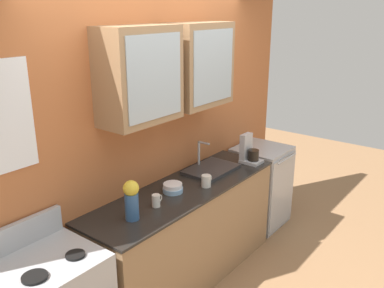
# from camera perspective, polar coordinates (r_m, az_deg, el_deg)

# --- Properties ---
(ground_plane) EXTENTS (10.00, 10.00, 0.00)m
(ground_plane) POSITION_cam_1_polar(r_m,az_deg,el_deg) (4.11, -0.82, -17.77)
(ground_plane) COLOR #936B47
(back_wall_unit) EXTENTS (3.98, 0.42, 2.69)m
(back_wall_unit) POSITION_cam_1_polar(r_m,az_deg,el_deg) (3.64, -4.70, 3.25)
(back_wall_unit) COLOR #B76638
(back_wall_unit) RESTS_ON ground_plane
(counter) EXTENTS (2.05, 0.60, 0.92)m
(counter) POSITION_cam_1_polar(r_m,az_deg,el_deg) (3.85, -0.85, -12.23)
(counter) COLOR #93704C
(counter) RESTS_ON ground_plane
(sink_faucet) EXTENTS (0.52, 0.36, 0.27)m
(sink_faucet) POSITION_cam_1_polar(r_m,az_deg,el_deg) (4.00, 2.57, -3.39)
(sink_faucet) COLOR #2D2D30
(sink_faucet) RESTS_ON counter
(bowl_stack) EXTENTS (0.17, 0.17, 0.08)m
(bowl_stack) POSITION_cam_1_polar(r_m,az_deg,el_deg) (3.55, -2.65, -6.02)
(bowl_stack) COLOR #8CB7E0
(bowl_stack) RESTS_ON counter
(vase) EXTENTS (0.12, 0.12, 0.31)m
(vase) POSITION_cam_1_polar(r_m,az_deg,el_deg) (3.09, -8.28, -7.41)
(vase) COLOR #33598C
(vase) RESTS_ON counter
(cup_near_sink) EXTENTS (0.12, 0.08, 0.10)m
(cup_near_sink) POSITION_cam_1_polar(r_m,az_deg,el_deg) (3.65, 1.98, -5.06)
(cup_near_sink) COLOR silver
(cup_near_sink) RESTS_ON counter
(cup_near_bowls) EXTENTS (0.10, 0.07, 0.10)m
(cup_near_bowls) POSITION_cam_1_polar(r_m,az_deg,el_deg) (3.31, -4.91, -7.70)
(cup_near_bowls) COLOR silver
(cup_near_bowls) RESTS_ON counter
(dishwasher) EXTENTS (0.56, 0.59, 0.92)m
(dishwasher) POSITION_cam_1_polar(r_m,az_deg,el_deg) (4.87, 9.35, -5.63)
(dishwasher) COLOR #ADAFB5
(dishwasher) RESTS_ON ground_plane
(coffee_maker) EXTENTS (0.17, 0.20, 0.29)m
(coffee_maker) POSITION_cam_1_polar(r_m,az_deg,el_deg) (4.22, 7.82, -1.09)
(coffee_maker) COLOR #B7B7BC
(coffee_maker) RESTS_ON counter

